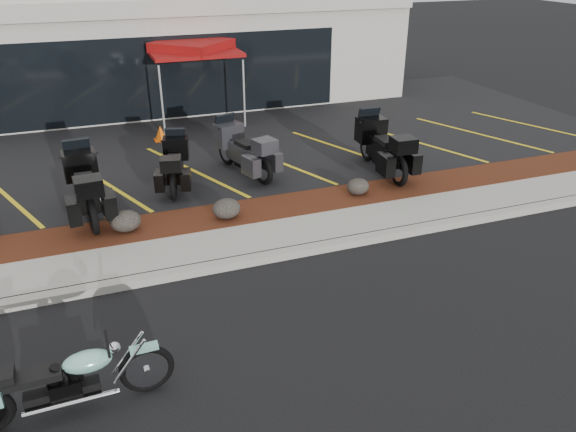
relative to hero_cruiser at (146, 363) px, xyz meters
name	(u,v)px	position (x,y,z in m)	size (l,w,h in m)	color
ground	(260,290)	(2.13, 1.80, -0.47)	(90.00, 90.00, 0.00)	black
curb	(245,261)	(2.13, 2.70, -0.40)	(24.00, 0.25, 0.15)	gray
sidewalk	(235,244)	(2.13, 3.40, -0.40)	(24.00, 1.20, 0.15)	gray
mulch_bed	(220,218)	(2.13, 4.60, -0.39)	(24.00, 1.20, 0.16)	#37120C
upper_lot	(176,143)	(2.13, 10.00, -0.40)	(26.00, 9.60, 0.15)	black
dealership_building	(141,44)	(2.13, 16.27, 1.53)	(18.00, 8.16, 4.00)	#9F9A8F
boulder_left	(126,221)	(0.18, 4.55, -0.10)	(0.61, 0.51, 0.43)	black
boulder_mid	(226,209)	(2.23, 4.43, -0.10)	(0.60, 0.50, 0.43)	black
boulder_right	(358,186)	(5.38, 4.59, -0.13)	(0.53, 0.44, 0.38)	black
hero_cruiser	(146,363)	(0.00, 0.00, 0.00)	(2.69, 0.68, 0.95)	#7DC2B1
touring_black_front	(80,170)	(-0.54, 6.46, 0.40)	(2.49, 0.95, 1.45)	black
touring_black_mid	(177,152)	(1.72, 7.23, 0.29)	(2.10, 0.80, 1.22)	black
touring_grey	(226,139)	(3.06, 7.56, 0.36)	(2.34, 0.89, 1.36)	#2A2A2F
touring_black_rear	(368,134)	(6.63, 6.53, 0.40)	(2.50, 0.96, 1.46)	black
traffic_cone	(161,133)	(1.74, 10.17, -0.11)	(0.37, 0.37, 0.44)	#F95E08
popup_canopy	(192,48)	(3.20, 11.94, 1.96)	(3.27, 3.27, 2.52)	silver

